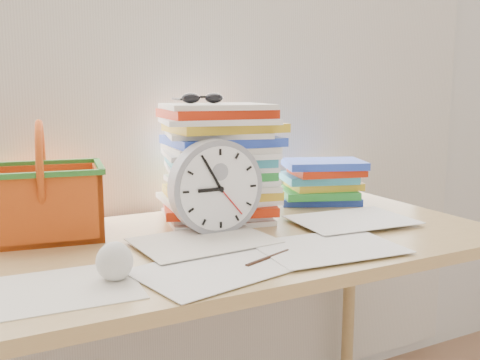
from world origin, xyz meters
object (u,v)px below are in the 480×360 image
book_stack (320,181)px  basket (42,181)px  clock (216,187)px  desk (224,266)px  paper_stack (220,162)px

book_stack → basket: basket is taller
clock → basket: size_ratio=0.85×
desk → basket: (-0.39, 0.21, 0.22)m
basket → paper_stack: bearing=5.1°
paper_stack → basket: size_ratio=1.15×
desk → clock: size_ratio=5.78×
book_stack → clock: bearing=-157.6°
paper_stack → clock: paper_stack is taller
book_stack → basket: (-0.85, -0.02, 0.07)m
desk → book_stack: 0.53m
book_stack → desk: bearing=-153.0°
paper_stack → clock: (-0.08, -0.14, -0.04)m
clock → book_stack: 0.50m
desk → basket: 0.50m
book_stack → basket: bearing=-178.6°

